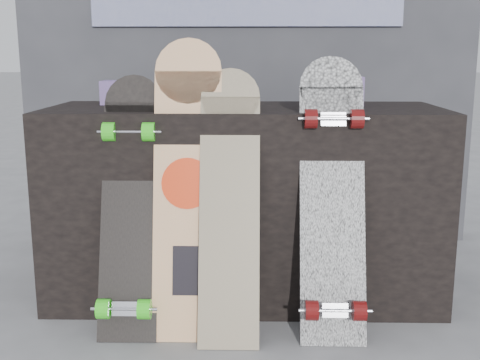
{
  "coord_description": "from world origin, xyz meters",
  "views": [
    {
      "loc": [
        0.04,
        -1.96,
        1.02
      ],
      "look_at": [
        -0.01,
        0.2,
        0.56
      ],
      "focal_mm": 45.0,
      "sensor_mm": 36.0,
      "label": 1
    }
  ],
  "objects_px": {
    "longboard_geisha": "(187,179)",
    "vendor_table": "(244,202)",
    "skateboard_dark": "(130,201)",
    "longboard_celtic": "(230,196)",
    "longboard_cascadia": "(333,194)"
  },
  "relations": [
    {
      "from": "longboard_cascadia",
      "to": "longboard_geisha",
      "type": "bearing_deg",
      "value": 178.17
    },
    {
      "from": "longboard_geisha",
      "to": "longboard_cascadia",
      "type": "xyz_separation_m",
      "value": [
        0.53,
        -0.02,
        -0.05
      ]
    },
    {
      "from": "longboard_geisha",
      "to": "vendor_table",
      "type": "bearing_deg",
      "value": 58.02
    },
    {
      "from": "longboard_geisha",
      "to": "skateboard_dark",
      "type": "height_order",
      "value": "longboard_geisha"
    },
    {
      "from": "skateboard_dark",
      "to": "longboard_celtic",
      "type": "bearing_deg",
      "value": -4.86
    },
    {
      "from": "vendor_table",
      "to": "longboard_geisha",
      "type": "height_order",
      "value": "longboard_geisha"
    },
    {
      "from": "vendor_table",
      "to": "longboard_geisha",
      "type": "distance_m",
      "value": 0.42
    },
    {
      "from": "vendor_table",
      "to": "skateboard_dark",
      "type": "distance_m",
      "value": 0.54
    },
    {
      "from": "longboard_geisha",
      "to": "longboard_cascadia",
      "type": "relative_size",
      "value": 1.06
    },
    {
      "from": "vendor_table",
      "to": "longboard_geisha",
      "type": "xyz_separation_m",
      "value": [
        -0.2,
        -0.32,
        0.17
      ]
    },
    {
      "from": "longboard_cascadia",
      "to": "longboard_celtic",
      "type": "bearing_deg",
      "value": -176.87
    },
    {
      "from": "longboard_celtic",
      "to": "skateboard_dark",
      "type": "height_order",
      "value": "longboard_celtic"
    },
    {
      "from": "vendor_table",
      "to": "longboard_cascadia",
      "type": "distance_m",
      "value": 0.49
    },
    {
      "from": "vendor_table",
      "to": "longboard_cascadia",
      "type": "xyz_separation_m",
      "value": [
        0.32,
        -0.34,
        0.12
      ]
    },
    {
      "from": "longboard_cascadia",
      "to": "skateboard_dark",
      "type": "xyz_separation_m",
      "value": [
        -0.74,
        0.01,
        -0.04
      ]
    }
  ]
}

